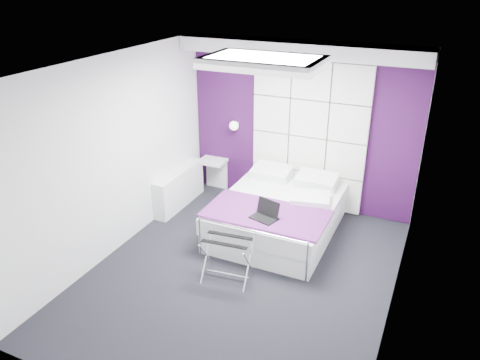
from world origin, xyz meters
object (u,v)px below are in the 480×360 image
object	(u,v)px
bed	(278,214)
laptop	(265,213)
radiator	(179,188)
luggage_rack	(227,259)
nightstand	(213,161)
wall_lamp	(235,125)

from	to	relation	value
bed	laptop	xyz separation A→B (m)	(0.03, -0.61, 0.32)
radiator	luggage_rack	xyz separation A→B (m)	(1.57, -1.46, -0.02)
nightstand	luggage_rack	xyz separation A→B (m)	(1.33, -2.18, -0.26)
wall_lamp	radiator	distance (m)	1.35
wall_lamp	bed	size ratio (longest dim) A/B	0.08
luggage_rack	laptop	size ratio (longest dim) A/B	1.70
wall_lamp	nightstand	size ratio (longest dim) A/B	0.34
radiator	laptop	size ratio (longest dim) A/B	3.58
radiator	laptop	xyz separation A→B (m)	(1.78, -0.75, 0.31)
wall_lamp	radiator	xyz separation A→B (m)	(-0.64, -0.76, -0.92)
radiator	nightstand	bearing A→B (deg)	71.57
nightstand	luggage_rack	distance (m)	2.56
radiator	luggage_rack	size ratio (longest dim) A/B	2.11
bed	laptop	world-z (taller)	laptop
wall_lamp	radiator	size ratio (longest dim) A/B	0.12
radiator	bed	size ratio (longest dim) A/B	0.61
wall_lamp	laptop	world-z (taller)	wall_lamp
bed	laptop	distance (m)	0.69
nightstand	laptop	distance (m)	2.13
wall_lamp	bed	bearing A→B (deg)	-39.28
radiator	nightstand	world-z (taller)	radiator
bed	luggage_rack	size ratio (longest dim) A/B	3.45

